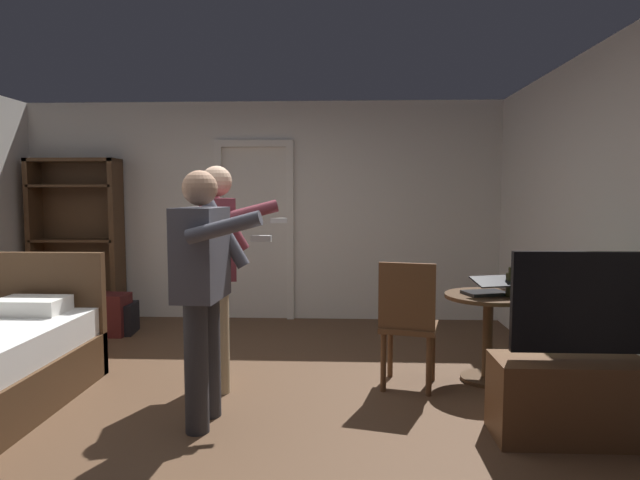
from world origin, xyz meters
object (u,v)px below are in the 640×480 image
person_striped_shirt (219,261)px  suitcase_small (104,314)px  suitcase_dark (109,318)px  tv_flatscreen (596,387)px  person_blue_shirt (203,279)px  bottle_on_table (510,284)px  wooden_chair (408,319)px  side_table (488,322)px  laptop (488,289)px  bookshelf (77,233)px

person_striped_shirt → suitcase_small: bearing=136.8°
person_striped_shirt → suitcase_dark: bearing=135.2°
tv_flatscreen → person_blue_shirt: size_ratio=0.74×
person_striped_shirt → person_blue_shirt: bearing=-85.6°
bottle_on_table → wooden_chair: 0.86m
side_table → person_blue_shirt: size_ratio=0.42×
laptop → person_blue_shirt: (-2.04, -0.88, 0.20)m
side_table → suitcase_small: side_table is taller
person_blue_shirt → bookshelf: bearing=128.1°
wooden_chair → suitcase_dark: (-3.02, 1.55, -0.38)m
side_table → suitcase_dark: 3.92m
laptop → person_striped_shirt: person_striped_shirt is taller
tv_flatscreen → wooden_chair: tv_flatscreen is taller
suitcase_small → bottle_on_table: bearing=-16.1°
bookshelf → person_striped_shirt: bearing=-44.9°
side_table → bookshelf: bearing=155.6°
tv_flatscreen → suitcase_dark: bearing=149.8°
bottle_on_table → person_blue_shirt: person_blue_shirt is taller
bookshelf → person_blue_shirt: size_ratio=1.16×
bottle_on_table → suitcase_dark: (-3.82, 1.40, -0.63)m
side_table → wooden_chair: 0.71m
bookshelf → bottle_on_table: (4.45, -2.03, -0.24)m
wooden_chair → person_striped_shirt: size_ratio=0.58×
person_striped_shirt → bookshelf: bearing=135.1°
laptop → wooden_chair: bearing=-163.7°
bottle_on_table → suitcase_small: bearing=160.8°
wooden_chair → person_blue_shirt: 1.61m
laptop → suitcase_dark: laptop is taller
wooden_chair → person_blue_shirt: person_blue_shirt is taller
tv_flatscreen → laptop: (-0.39, 1.00, 0.42)m
tv_flatscreen → suitcase_dark: (-4.06, 2.36, -0.16)m
laptop → suitcase_small: 3.95m
side_table → wooden_chair: (-0.66, -0.23, 0.07)m
laptop → suitcase_small: size_ratio=0.79×
tv_flatscreen → person_blue_shirt: (-2.43, 0.12, 0.63)m
laptop → bottle_on_table: size_ratio=1.77×
bookshelf → person_striped_shirt: (2.20, -2.20, -0.05)m
person_striped_shirt → bottle_on_table: bearing=4.1°
side_table → person_blue_shirt: 2.30m
bottle_on_table → person_blue_shirt: 2.35m
bottle_on_table → suitcase_small: bottle_on_table is taller
wooden_chair → suitcase_dark: size_ratio=1.78×
person_striped_shirt → suitcase_small: 2.33m
bookshelf → side_table: bearing=-24.4°
person_striped_shirt → suitcase_dark: (-1.57, 1.56, -0.83)m
wooden_chair → side_table: bearing=19.2°
wooden_chair → person_striped_shirt: (-1.44, -0.01, 0.45)m
suitcase_small → person_striped_shirt: bearing=-40.1°
bookshelf → bottle_on_table: 4.90m
side_table → laptop: size_ratio=1.72×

